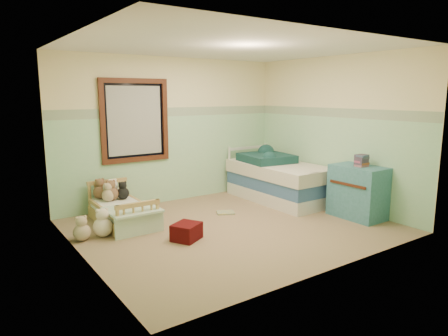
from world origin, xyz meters
TOP-DOWN VIEW (x-y plane):
  - floor at (0.00, 0.00)m, footprint 4.20×3.60m
  - ceiling at (0.00, 0.00)m, footprint 4.20×3.60m
  - wall_back at (0.00, 1.80)m, footprint 4.20×0.04m
  - wall_front at (0.00, -1.80)m, footprint 4.20×0.04m
  - wall_left at (-2.10, 0.00)m, footprint 0.04×3.60m
  - wall_right at (2.10, 0.00)m, footprint 0.04×3.60m
  - wainscot_mint at (0.00, 1.79)m, footprint 4.20×0.01m
  - border_strip at (0.00, 1.79)m, footprint 4.20×0.01m
  - window_frame at (-0.70, 1.76)m, footprint 1.16×0.06m
  - window_blinds at (-0.70, 1.77)m, footprint 0.92×0.01m
  - toddler_bed_frame at (-1.25, 1.05)m, footprint 0.63×1.27m
  - toddler_mattress at (-1.25, 1.05)m, footprint 0.58×1.21m
  - patchwork_quilt at (-1.25, 0.66)m, footprint 0.69×0.63m
  - plush_bed_brown at (-1.40, 1.55)m, footprint 0.22×0.22m
  - plush_bed_white at (-1.20, 1.55)m, footprint 0.20×0.20m
  - plush_bed_tan at (-1.35, 1.33)m, footprint 0.19×0.19m
  - plush_bed_dark at (-1.12, 1.33)m, footprint 0.19×0.19m
  - plush_floor_cream at (-1.67, 0.65)m, footprint 0.26×0.26m
  - plush_floor_tan at (-1.95, 0.64)m, footprint 0.23×0.23m
  - twin_bed_frame at (1.55, 0.72)m, footprint 0.95×1.89m
  - twin_boxspring at (1.55, 0.72)m, footprint 0.95×1.89m
  - twin_mattress at (1.55, 0.72)m, footprint 0.98×1.93m
  - teal_blanket at (1.50, 1.02)m, footprint 0.90×0.94m
  - dresser at (1.84, -0.74)m, footprint 0.50×0.80m
  - book_stack at (1.84, -0.77)m, footprint 0.18×0.15m
  - red_pillow at (-0.82, -0.10)m, footprint 0.45×0.44m
  - floor_book at (0.28, 0.58)m, footprint 0.35×0.32m
  - extra_plush_0 at (-1.33, 1.46)m, footprint 0.15×0.15m
  - extra_plush_1 at (-1.30, 1.35)m, footprint 0.21×0.21m
  - extra_plush_2 at (-1.22, 1.42)m, footprint 0.17×0.17m

SIDE VIEW (x-z plane):
  - floor at x=0.00m, z-range -0.02..0.00m
  - floor_book at x=0.28m, z-range 0.00..0.03m
  - toddler_bed_frame at x=-1.25m, z-range 0.00..0.16m
  - red_pillow at x=-0.82m, z-range 0.00..0.22m
  - twin_bed_frame at x=1.55m, z-range 0.00..0.22m
  - plush_floor_tan at x=-1.95m, z-range 0.00..0.23m
  - plush_floor_cream at x=-1.67m, z-range 0.00..0.26m
  - toddler_mattress at x=-1.25m, z-range 0.16..0.28m
  - patchwork_quilt at x=-1.25m, z-range 0.28..0.31m
  - twin_boxspring at x=1.55m, z-range 0.22..0.44m
  - extra_plush_0 at x=-1.33m, z-range 0.28..0.44m
  - extra_plush_2 at x=-1.22m, z-range 0.28..0.46m
  - plush_bed_dark at x=-1.12m, z-range 0.28..0.47m
  - plush_bed_tan at x=-1.35m, z-range 0.28..0.48m
  - plush_bed_white at x=-1.20m, z-range 0.28..0.48m
  - extra_plush_1 at x=-1.30m, z-range 0.28..0.50m
  - plush_bed_brown at x=-1.40m, z-range 0.28..0.50m
  - dresser at x=1.84m, z-range 0.00..0.80m
  - twin_mattress at x=1.55m, z-range 0.44..0.66m
  - teal_blanket at x=1.50m, z-range 0.66..0.80m
  - wainscot_mint at x=0.00m, z-range 0.00..1.50m
  - book_stack at x=1.84m, z-range 0.80..0.98m
  - wall_back at x=0.00m, z-range 0.00..2.50m
  - wall_front at x=0.00m, z-range 0.00..2.50m
  - wall_left at x=-2.10m, z-range 0.00..2.50m
  - wall_right at x=2.10m, z-range 0.00..2.50m
  - window_blinds at x=-0.70m, z-range 0.89..2.01m
  - window_frame at x=-0.70m, z-range 0.77..2.13m
  - border_strip at x=0.00m, z-range 1.50..1.65m
  - ceiling at x=0.00m, z-range 2.50..2.52m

